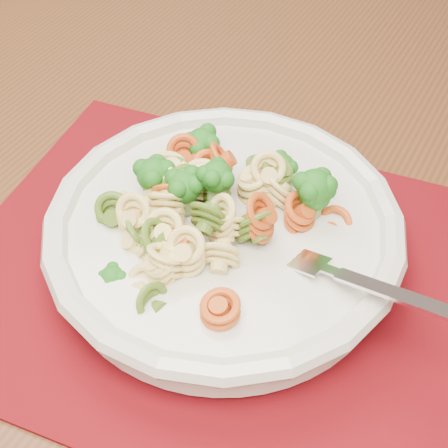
% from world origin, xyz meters
% --- Properties ---
extents(dining_table, '(1.56, 1.17, 0.70)m').
position_xyz_m(dining_table, '(0.10, 0.31, 0.61)').
color(dining_table, '#4E2D16').
rests_on(dining_table, ground).
extents(placemat, '(0.45, 0.36, 0.00)m').
position_xyz_m(placemat, '(0.05, 0.18, 0.70)').
color(placemat, '#5B0311').
rests_on(placemat, dining_table).
extents(pasta_bowl, '(0.28, 0.28, 0.05)m').
position_xyz_m(pasta_bowl, '(0.04, 0.20, 0.73)').
color(pasta_bowl, beige).
rests_on(pasta_bowl, placemat).
extents(pasta_broccoli_heap, '(0.24, 0.24, 0.06)m').
position_xyz_m(pasta_broccoli_heap, '(0.04, 0.20, 0.75)').
color(pasta_broccoli_heap, '#F0D476').
rests_on(pasta_broccoli_heap, pasta_bowl).
extents(fork, '(0.18, 0.10, 0.08)m').
position_xyz_m(fork, '(0.11, 0.18, 0.74)').
color(fork, silver).
rests_on(fork, pasta_bowl).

